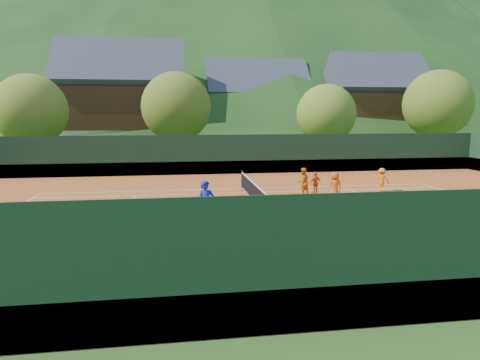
{
  "coord_description": "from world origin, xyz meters",
  "views": [
    {
      "loc": [
        -3.99,
        -20.21,
        4.64
      ],
      "look_at": [
        -1.02,
        0.0,
        1.43
      ],
      "focal_mm": 32.0,
      "sensor_mm": 36.0,
      "label": 1
    }
  ],
  "objects": [
    {
      "name": "tennis_ball_23",
      "position": [
        -5.27,
        -6.01,
        0.05
      ],
      "size": [
        0.07,
        0.07,
        0.07
      ],
      "primitive_type": "sphere",
      "color": "yellow",
      "rests_on": "clay_court"
    },
    {
      "name": "tennis_ball_20",
      "position": [
        2.81,
        -8.52,
        0.05
      ],
      "size": [
        0.07,
        0.07,
        0.07
      ],
      "primitive_type": "sphere",
      "color": "yellow",
      "rests_on": "clay_court"
    },
    {
      "name": "tennis_ball_4",
      "position": [
        -3.26,
        -2.66,
        0.05
      ],
      "size": [
        0.07,
        0.07,
        0.07
      ],
      "primitive_type": "sphere",
      "color": "yellow",
      "rests_on": "clay_court"
    },
    {
      "name": "tennis_ball_8",
      "position": [
        -4.78,
        -5.3,
        0.05
      ],
      "size": [
        0.07,
        0.07,
        0.07
      ],
      "primitive_type": "sphere",
      "color": "yellow",
      "rests_on": "clay_court"
    },
    {
      "name": "tennis_ball_12",
      "position": [
        -4.56,
        -0.88,
        0.05
      ],
      "size": [
        0.07,
        0.07,
        0.07
      ],
      "primitive_type": "sphere",
      "color": "yellow",
      "rests_on": "clay_court"
    },
    {
      "name": "clay_court",
      "position": [
        0.0,
        0.0,
        0.01
      ],
      "size": [
        40.0,
        24.0,
        0.02
      ],
      "primitive_type": "cube",
      "color": "#B1511C",
      "rests_on": "ground"
    },
    {
      "name": "tennis_ball_21",
      "position": [
        3.5,
        -1.85,
        0.05
      ],
      "size": [
        0.07,
        0.07,
        0.07
      ],
      "primitive_type": "sphere",
      "color": "yellow",
      "rests_on": "clay_court"
    },
    {
      "name": "tennis_ball_10",
      "position": [
        -2.75,
        -2.43,
        0.05
      ],
      "size": [
        0.07,
        0.07,
        0.07
      ],
      "primitive_type": "sphere",
      "color": "yellow",
      "rests_on": "clay_court"
    },
    {
      "name": "chalet_left",
      "position": [
        -10.0,
        30.0,
        5.65
      ],
      "size": [
        13.8,
        9.93,
        12.92
      ],
      "color": "beige",
      "rests_on": "ground"
    },
    {
      "name": "tennis_ball_6",
      "position": [
        -4.57,
        -3.32,
        0.05
      ],
      "size": [
        0.07,
        0.07,
        0.07
      ],
      "primitive_type": "sphere",
      "color": "yellow",
      "rests_on": "clay_court"
    },
    {
      "name": "chalet_right",
      "position": [
        20.0,
        30.0,
        5.26
      ],
      "size": [
        11.5,
        8.82,
        11.91
      ],
      "color": "beige",
      "rests_on": "ground"
    },
    {
      "name": "tennis_ball_18",
      "position": [
        5.07,
        -6.23,
        0.05
      ],
      "size": [
        0.07,
        0.07,
        0.07
      ],
      "primitive_type": "sphere",
      "color": "yellow",
      "rests_on": "clay_court"
    },
    {
      "name": "tree_a",
      "position": [
        -16.0,
        18.0,
        4.87
      ],
      "size": [
        6.0,
        6.0,
        7.88
      ],
      "color": "#3E2719",
      "rests_on": "ground"
    },
    {
      "name": "tennis_ball_2",
      "position": [
        -0.93,
        -8.91,
        0.05
      ],
      "size": [
        0.07,
        0.07,
        0.07
      ],
      "primitive_type": "sphere",
      "color": "yellow",
      "rests_on": "clay_court"
    },
    {
      "name": "tennis_ball_15",
      "position": [
        1.81,
        -2.37,
        0.05
      ],
      "size": [
        0.07,
        0.07,
        0.07
      ],
      "primitive_type": "sphere",
      "color": "yellow",
      "rests_on": "clay_court"
    },
    {
      "name": "tennis_ball_7",
      "position": [
        -1.76,
        -7.59,
        0.05
      ],
      "size": [
        0.07,
        0.07,
        0.07
      ],
      "primitive_type": "sphere",
      "color": "yellow",
      "rests_on": "clay_court"
    },
    {
      "name": "mountain_far_right",
      "position": [
        90.0,
        150.0,
        47.5
      ],
      "size": [
        260.0,
        260.0,
        95.0
      ],
      "primitive_type": "cone",
      "color": "black",
      "rests_on": "ground"
    },
    {
      "name": "ball_hopper",
      "position": [
        -8.34,
        -4.27,
        0.77
      ],
      "size": [
        0.57,
        0.57,
        1.0
      ],
      "color": "black",
      "rests_on": "clay_court"
    },
    {
      "name": "perimeter_fence",
      "position": [
        0.0,
        0.0,
        1.27
      ],
      "size": [
        40.4,
        24.24,
        3.0
      ],
      "color": "black",
      "rests_on": "clay_court"
    },
    {
      "name": "student_a",
      "position": [
        2.94,
        2.66,
        0.82
      ],
      "size": [
        0.95,
        0.86,
        1.59
      ],
      "primitive_type": "imported",
      "rotation": [
        0.0,
        0.0,
        3.55
      ],
      "color": "orange",
      "rests_on": "clay_court"
    },
    {
      "name": "tennis_net",
      "position": [
        0.0,
        0.0,
        0.52
      ],
      "size": [
        0.1,
        12.07,
        1.1
      ],
      "color": "black",
      "rests_on": "clay_court"
    },
    {
      "name": "tennis_ball_11",
      "position": [
        -2.91,
        -3.06,
        0.05
      ],
      "size": [
        0.07,
        0.07,
        0.07
      ],
      "primitive_type": "sphere",
      "color": "yellow",
      "rests_on": "clay_court"
    },
    {
      "name": "tennis_ball_9",
      "position": [
        1.01,
        -4.64,
        0.05
      ],
      "size": [
        0.07,
        0.07,
        0.07
      ],
      "primitive_type": "sphere",
      "color": "yellow",
      "rests_on": "clay_court"
    },
    {
      "name": "tennis_ball_14",
      "position": [
        2.83,
        -2.5,
        0.05
      ],
      "size": [
        0.07,
        0.07,
        0.07
      ],
      "primitive_type": "sphere",
      "color": "yellow",
      "rests_on": "clay_court"
    },
    {
      "name": "student_c",
      "position": [
        4.25,
        1.14,
        0.79
      ],
      "size": [
        0.8,
        0.56,
        1.54
      ],
      "primitive_type": "imported",
      "rotation": [
        0.0,
        0.0,
        3.23
      ],
      "color": "#F55815",
      "rests_on": "clay_court"
    },
    {
      "name": "student_b",
      "position": [
        3.81,
        3.06,
        0.67
      ],
      "size": [
        0.83,
        0.59,
        1.3
      ],
      "primitive_type": "imported",
      "rotation": [
        0.0,
        0.0,
        3.55
      ],
      "color": "orange",
      "rests_on": "clay_court"
    },
    {
      "name": "tree_b",
      "position": [
        -4.0,
        20.0,
        5.19
      ],
      "size": [
        6.4,
        6.4,
        8.4
      ],
      "color": "#3D2918",
      "rests_on": "ground"
    },
    {
      "name": "tennis_ball_22",
      "position": [
        6.11,
        -3.54,
        0.05
      ],
      "size": [
        0.07,
        0.07,
        0.07
      ],
      "primitive_type": "sphere",
      "color": "yellow",
      "rests_on": "clay_court"
    },
    {
      "name": "chalet_mid",
      "position": [
        6.0,
        34.0,
        4.99
      ],
      "size": [
        12.65,
        8.82,
        11.45
      ],
      "color": "beige",
      "rests_on": "ground"
    },
    {
      "name": "tennis_ball_5",
      "position": [
        -8.45,
        -4.46,
        0.05
      ],
      "size": [
        0.07,
        0.07,
        0.07
      ],
      "primitive_type": "sphere",
      "color": "yellow",
      "rests_on": "clay_court"
    },
    {
      "name": "tennis_ball_0",
      "position": [
        3.5,
        -5.23,
        0.05
      ],
      "size": [
        0.07,
        0.07,
        0.07
      ],
      "primitive_type": "sphere",
      "color": "yellow",
      "rests_on": "clay_court"
    },
    {
      "name": "tennis_ball_19",
      "position": [
        -2.47,
        -6.79,
        0.05
      ],
      "size": [
        0.07,
        0.07,
        0.07
      ],
      "primitive_type": "sphere",
      "color": "yellow",
      "rests_on": "clay_court"
    },
    {
      "name": "tennis_ball_13",
      "position": [
        1.72,
        -5.08,
        0.05
      ],
      "size": [
        0.07,
        0.07,
        0.07
      ],
      "primitive_type": "sphere",
      "color": "yellow",
      "rests_on": "clay_court"
    },
    {
      "name": "tree_c",
      "position": [
        10.0,
        19.0,
        4.54
      ],
      "size": [
        5.6,
        5.6,
        7.35
      ],
      "color": "#3F2919",
      "rests_on": "ground"
    },
    {
      "name": "ground",
      "position": [
        0.0,
        0.0,
        0.0
      ],
      "size": [
        400.0,
        400.0,
        0.0
      ],
      "primitive_type": "plane",
      "color": "#264B17",
      "rests_on": "ground"
    },
    {
      "name": "coach",
      "position": [
        -2.9,
        -3.44,
        1.0
      ],
      "size": [
        0.82,
        0.66,
        1.97
      ],
      "primitive_type": "imported",
      "rotation": [
        0.0,
        0.0,
        0.3
      ],
      "color": "#18289C",
      "rests_on": "clay_court"
    },
    {
      "name": "tennis_ball_1",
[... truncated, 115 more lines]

